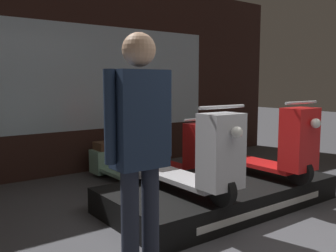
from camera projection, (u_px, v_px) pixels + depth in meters
name	position (u px, v px, depth m)	size (l,w,h in m)	color
shop_wall_back	(94.00, 75.00, 6.17)	(8.23, 0.09, 3.20)	#331E19
display_platform	(220.00, 193.00, 4.51)	(2.79, 1.40, 0.29)	black
scooter_display_left	(184.00, 159.00, 4.02)	(0.57, 1.71, 0.97)	black
scooter_display_right	(260.00, 147.00, 4.76)	(0.57, 1.71, 0.97)	black
scooter_backrow_0	(129.00, 160.00, 5.33)	(0.57, 1.71, 0.97)	black
scooter_backrow_1	(175.00, 154.00, 5.83)	(0.57, 1.71, 0.97)	black
person_left_browsing	(140.00, 140.00, 2.65)	(0.55, 0.24, 1.82)	#232838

